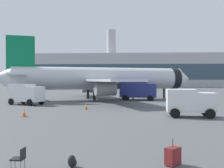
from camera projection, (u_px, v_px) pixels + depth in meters
airplane_at_gate at (101, 79)px, 48.60m from camera, size 34.46×31.57×10.50m
service_truck at (26, 93)px, 38.69m from camera, size 5.28×3.98×2.90m
fuel_truck at (138, 90)px, 47.37m from camera, size 6.32×3.54×3.20m
cargo_van at (190, 101)px, 26.09m from camera, size 4.51×2.55×2.60m
safety_cone_near at (86, 106)px, 32.88m from camera, size 0.44×0.44×0.73m
safety_cone_mid at (166, 97)px, 49.11m from camera, size 0.44×0.44×0.73m
safety_cone_far at (24, 113)px, 26.30m from camera, size 0.44×0.44×0.76m
safety_cone_outer at (133, 98)px, 49.36m from camera, size 0.44×0.44×0.60m
rolling_suitcase at (173, 156)px, 11.38m from camera, size 0.73×0.74×1.10m
traveller_backpack at (72, 161)px, 11.17m from camera, size 0.36×0.40×0.48m
gate_chair at (20, 157)px, 10.78m from camera, size 0.48×0.48×0.86m
terminal_building at (130, 70)px, 135.12m from camera, size 93.08×18.95×27.55m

